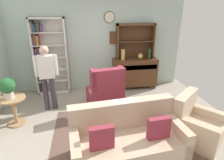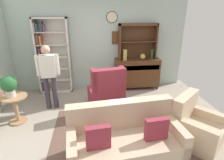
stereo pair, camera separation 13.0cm
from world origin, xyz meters
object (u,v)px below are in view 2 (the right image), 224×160
book_stack (129,108)px  potted_plant_large (9,85)px  armchair_floral (196,128)px  plant_stand (16,106)px  person_reading (49,73)px  bookshelf (51,56)px  wingback_chair (107,92)px  sideboard (137,72)px  bottle_wine (152,54)px  vase_round (143,57)px  couch_floral (125,141)px  sideboard_hutch (138,36)px  vase_tall (125,55)px  coffee_table (126,112)px

book_stack → potted_plant_large: bearing=168.4°
armchair_floral → plant_stand: (-3.48, 1.07, 0.09)m
armchair_floral → person_reading: 3.32m
bookshelf → wingback_chair: size_ratio=2.00×
armchair_floral → plant_stand: 3.64m
bookshelf → plant_stand: bearing=-108.7°
sideboard → bottle_wine: bottle_wine is taller
vase_round → couch_floral: (-1.02, -2.71, -0.69)m
couch_floral → armchair_floral: bearing=9.4°
sideboard_hutch → bottle_wine: sideboard_hutch is taller
sideboard_hutch → potted_plant_large: sideboard_hutch is taller
bottle_wine → couch_floral: size_ratio=0.16×
bookshelf → couch_floral: bearing=-61.1°
vase_tall → plant_stand: vase_tall is taller
sideboard_hutch → bookshelf: bearing=-179.5°
bookshelf → plant_stand: (-0.53, -1.56, -0.69)m
bottle_wine → wingback_chair: bearing=-146.1°
wingback_chair → plant_stand: wingback_chair is taller
vase_round → bottle_wine: bearing=-4.9°
person_reading → vase_tall: bearing=23.5°
plant_stand → armchair_floral: bearing=-17.1°
vase_tall → bottle_wine: vase_tall is taller
sideboard_hutch → plant_stand: (-3.00, -1.59, -1.18)m
sideboard → vase_round: (0.13, -0.07, 0.50)m
couch_floral → person_reading: size_ratio=1.20×
bottle_wine → couch_floral: bearing=-115.6°
bottle_wine → book_stack: 2.25m
wingback_chair → coffee_table: 0.96m
person_reading → potted_plant_large: bearing=-141.3°
bottle_wine → sideboard_hutch: bearing=153.0°
wingback_chair → bottle_wine: bearing=33.9°
bottle_wine → armchair_floral: bottle_wine is taller
sideboard → vase_tall: size_ratio=4.25×
armchair_floral → potted_plant_large: size_ratio=2.50×
vase_round → armchair_floral: bearing=-82.1°
bottle_wine → coffee_table: 2.28m
potted_plant_large → armchair_floral: bearing=-16.8°
bottle_wine → plant_stand: bearing=-157.7°
bookshelf → person_reading: bearing=-83.7°
plant_stand → potted_plant_large: 0.49m
bottle_wine → coffee_table: size_ratio=0.38×
sideboard → bottle_wine: 0.69m
person_reading → wingback_chair: bearing=-4.2°
plant_stand → person_reading: (0.64, 0.54, 0.53)m
couch_floral → plant_stand: bearing=148.4°
potted_plant_large → book_stack: (2.38, -0.49, -0.41)m
sideboard → bottle_wine: bearing=-12.9°
sideboard_hutch → vase_tall: (-0.39, -0.19, -0.49)m
vase_round → plant_stand: (-3.13, -1.41, -0.62)m
armchair_floral → person_reading: person_reading is taller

